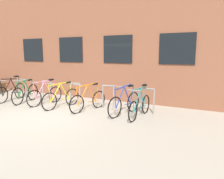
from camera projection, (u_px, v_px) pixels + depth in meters
The scene contains 10 objects.
ground_plane at pixel (42, 116), 7.05m from camera, with size 42.00×42.00×0.00m, color #B2ADA0.
storefront_building at pixel (120, 43), 11.92m from camera, with size 28.00×5.66×5.18m.
bike_rack at pixel (75, 92), 8.67m from camera, with size 6.50×0.05×0.88m.
bicycle_pink at pixel (45, 95), 8.67m from camera, with size 0.44×1.71×1.02m.
bicycle_blue at pixel (125, 103), 7.24m from camera, with size 0.53×1.73×1.05m.
bicycle_black at pixel (11, 92), 9.38m from camera, with size 0.47×1.78×1.07m.
bicycle_teal at pixel (140, 106), 6.93m from camera, with size 0.44×1.74×1.04m.
bicycle_orange at pixel (88, 100), 7.76m from camera, with size 0.56×1.70×1.01m.
bicycle_green at pixel (26, 93), 9.04m from camera, with size 0.51×1.69×1.00m.
bicycle_yellow at pixel (61, 98), 8.17m from camera, with size 0.49×1.74×1.00m.
Camera 1 is at (5.10, -5.06, 2.03)m, focal length 34.75 mm.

